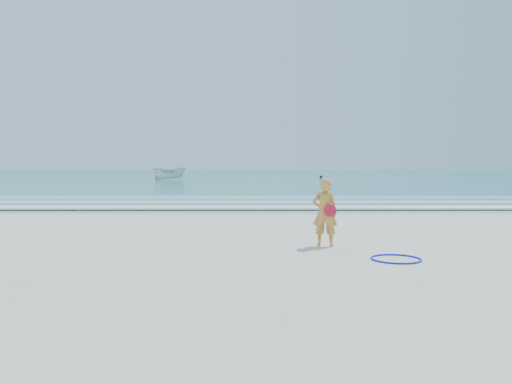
{
  "coord_description": "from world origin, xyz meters",
  "views": [
    {
      "loc": [
        0.18,
        -10.29,
        1.75
      ],
      "look_at": [
        0.22,
        4.0,
        1.0
      ],
      "focal_mm": 35.0,
      "sensor_mm": 36.0,
      "label": 1
    }
  ],
  "objects": [
    {
      "name": "wet_sand",
      "position": [
        0.0,
        9.0,
        0.0
      ],
      "size": [
        400.0,
        2.4,
        0.0
      ],
      "primitive_type": "cube",
      "color": "#B2A893",
      "rests_on": "ground"
    },
    {
      "name": "ground",
      "position": [
        0.0,
        0.0,
        0.0
      ],
      "size": [
        400.0,
        400.0,
        0.0
      ],
      "primitive_type": "plane",
      "color": "silver",
      "rests_on": "ground"
    },
    {
      "name": "foam_mid",
      "position": [
        0.0,
        13.2,
        0.05
      ],
      "size": [
        400.0,
        0.9,
        0.01
      ],
      "primitive_type": "cube",
      "color": "white",
      "rests_on": "shallow"
    },
    {
      "name": "buoy",
      "position": [
        9.43,
        59.32,
        0.23
      ],
      "size": [
        0.39,
        0.39,
        0.39
      ],
      "primitive_type": "sphere",
      "color": "black",
      "rests_on": "ocean"
    },
    {
      "name": "shallow",
      "position": [
        0.0,
        14.0,
        0.04
      ],
      "size": [
        400.0,
        10.0,
        0.01
      ],
      "primitive_type": "cube",
      "color": "#59B7AD",
      "rests_on": "ocean"
    },
    {
      "name": "woman",
      "position": [
        1.71,
        0.49,
        0.74
      ],
      "size": [
        0.59,
        0.45,
        1.47
      ],
      "color": "orange",
      "rests_on": "ground"
    },
    {
      "name": "ocean",
      "position": [
        0.0,
        105.0,
        0.02
      ],
      "size": [
        400.0,
        190.0,
        0.04
      ],
      "primitive_type": "cube",
      "color": "#19727F",
      "rests_on": "ground"
    },
    {
      "name": "foam_far",
      "position": [
        0.0,
        16.5,
        0.05
      ],
      "size": [
        400.0,
        0.6,
        0.01
      ],
      "primitive_type": "cube",
      "color": "white",
      "rests_on": "shallow"
    },
    {
      "name": "foam_near",
      "position": [
        0.0,
        10.3,
        0.05
      ],
      "size": [
        400.0,
        1.4,
        0.01
      ],
      "primitive_type": "cube",
      "color": "white",
      "rests_on": "shallow"
    },
    {
      "name": "boat",
      "position": [
        -10.41,
        51.7,
        0.83
      ],
      "size": [
        4.38,
        3.13,
        1.59
      ],
      "primitive_type": "imported",
      "rotation": [
        0.0,
        0.0,
        2.0
      ],
      "color": "silver",
      "rests_on": "ocean"
    },
    {
      "name": "hoop",
      "position": [
        2.82,
        -1.08,
        0.02
      ],
      "size": [
        1.23,
        1.23,
        0.03
      ],
      "primitive_type": "torus",
      "rotation": [
        0.0,
        0.0,
        -0.41
      ],
      "color": "#0B13D0",
      "rests_on": "ground"
    }
  ]
}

